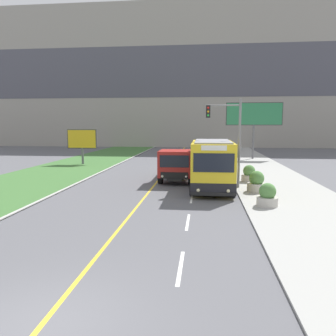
% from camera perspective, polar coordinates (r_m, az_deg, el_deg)
% --- Properties ---
extents(ground_plane, '(300.00, 300.00, 0.00)m').
position_cam_1_polar(ground_plane, '(8.16, -21.32, -24.30)').
color(ground_plane, '#56565B').
extents(lane_marking_centre, '(2.88, 140.00, 0.01)m').
position_cam_1_polar(lane_marking_centre, '(9.18, -15.00, -20.19)').
color(lane_marking_centre, gold).
rests_on(lane_marking_centre, ground_plane).
extents(apartment_block_background, '(80.00, 8.04, 25.87)m').
position_cam_1_polar(apartment_block_background, '(64.69, 3.24, 15.37)').
color(apartment_block_background, gray).
rests_on(apartment_block_background, ground_plane).
extents(city_bus, '(2.71, 5.70, 3.21)m').
position_cam_1_polar(city_bus, '(21.02, 7.71, 0.41)').
color(city_bus, yellow).
rests_on(city_bus, ground_plane).
extents(dump_truck, '(2.46, 6.69, 2.38)m').
position_cam_1_polar(dump_truck, '(24.41, 1.54, 0.51)').
color(dump_truck, black).
rests_on(dump_truck, ground_plane).
extents(car_distant, '(1.80, 4.30, 1.45)m').
position_cam_1_polar(car_distant, '(43.20, 7.28, 2.87)').
color(car_distant, black).
rests_on(car_distant, ground_plane).
extents(traffic_light_mast, '(2.28, 0.32, 5.86)m').
position_cam_1_polar(traffic_light_mast, '(21.83, 10.67, 6.16)').
color(traffic_light_mast, slate).
rests_on(traffic_light_mast, ground_plane).
extents(billboard_large, '(6.64, 0.24, 6.81)m').
position_cam_1_polar(billboard_large, '(40.97, 14.76, 8.83)').
color(billboard_large, '#59595B').
rests_on(billboard_large, ground_plane).
extents(billboard_small, '(3.17, 0.24, 3.71)m').
position_cam_1_polar(billboard_small, '(35.87, -14.73, 4.73)').
color(billboard_small, '#59595B').
rests_on(billboard_small, ground_plane).
extents(planter_round_near, '(1.07, 1.07, 1.19)m').
position_cam_1_polar(planter_round_near, '(17.56, 16.92, -4.69)').
color(planter_round_near, '#B7B2A8').
rests_on(planter_round_near, sidewalk_right).
extents(planter_round_second, '(1.15, 1.15, 1.30)m').
position_cam_1_polar(planter_round_second, '(21.04, 15.16, -2.47)').
color(planter_round_second, '#B7B2A8').
rests_on(planter_round_second, sidewalk_right).
extents(planter_round_third, '(1.09, 1.09, 1.22)m').
position_cam_1_polar(planter_round_third, '(24.57, 13.93, -1.08)').
color(planter_round_third, '#B7B2A8').
rests_on(planter_round_third, sidewalk_right).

